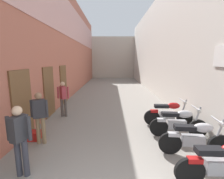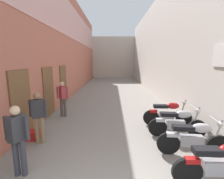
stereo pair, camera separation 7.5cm
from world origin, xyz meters
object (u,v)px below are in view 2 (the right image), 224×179
at_px(motorcycle_fourth, 168,113).
at_px(pedestrian_further_down, 63,96).
at_px(motorcycle_second, 194,138).
at_px(motorcycle_third, 178,122).
at_px(motorcycle_nearest, 221,163).
at_px(pedestrian_mid_alley, 38,114).
at_px(pedestrian_by_doorway, 17,136).
at_px(plastic_crate, 32,135).

xyz_separation_m(motorcycle_fourth, pedestrian_further_down, (-4.33, 1.01, 0.42)).
bearing_deg(motorcycle_second, motorcycle_third, 90.00).
distance_m(motorcycle_nearest, motorcycle_third, 2.14).
bearing_deg(pedestrian_mid_alley, motorcycle_second, -8.35).
bearing_deg(pedestrian_by_doorway, pedestrian_further_down, 93.25).
xyz_separation_m(motorcycle_third, motorcycle_fourth, (0.00, 0.97, 0.00)).
height_order(motorcycle_third, motorcycle_fourth, same).
distance_m(motorcycle_nearest, motorcycle_fourth, 3.11).
bearing_deg(motorcycle_third, motorcycle_second, -90.00).
distance_m(pedestrian_further_down, plastic_crate, 2.35).
relative_size(motorcycle_second, pedestrian_further_down, 1.18).
relative_size(pedestrian_by_doorway, pedestrian_further_down, 1.00).
xyz_separation_m(pedestrian_further_down, plastic_crate, (-0.34, -2.19, -0.78)).
relative_size(motorcycle_fourth, plastic_crate, 4.21).
bearing_deg(pedestrian_further_down, pedestrian_by_doorway, -86.75).
height_order(pedestrian_mid_alley, pedestrian_further_down, same).
height_order(motorcycle_third, plastic_crate, motorcycle_third).
bearing_deg(pedestrian_by_doorway, motorcycle_fourth, 34.39).
xyz_separation_m(pedestrian_by_doorway, plastic_crate, (-0.56, 1.63, -0.78)).
bearing_deg(motorcycle_third, pedestrian_further_down, 155.47).
bearing_deg(pedestrian_by_doorway, motorcycle_nearest, -4.13).
height_order(motorcycle_nearest, pedestrian_further_down, pedestrian_further_down).
xyz_separation_m(motorcycle_nearest, motorcycle_third, (-0.00, 2.14, 0.00)).
xyz_separation_m(pedestrian_by_doorway, pedestrian_further_down, (-0.22, 3.82, 0.00)).
bearing_deg(pedestrian_further_down, plastic_crate, -98.88).
height_order(motorcycle_second, pedestrian_by_doorway, pedestrian_by_doorway).
bearing_deg(motorcycle_third, motorcycle_fourth, 90.00).
height_order(motorcycle_nearest, pedestrian_mid_alley, pedestrian_mid_alley).
distance_m(pedestrian_mid_alley, plastic_crate, 0.89).
relative_size(motorcycle_second, pedestrian_mid_alley, 1.18).
distance_m(motorcycle_second, pedestrian_mid_alley, 4.37).
xyz_separation_m(motorcycle_second, motorcycle_third, (0.00, 1.08, 0.00)).
bearing_deg(pedestrian_mid_alley, motorcycle_nearest, -21.55).
relative_size(motorcycle_second, plastic_crate, 4.20).
bearing_deg(pedestrian_mid_alley, motorcycle_third, 5.88).
xyz_separation_m(motorcycle_third, pedestrian_by_doorway, (-4.11, -1.85, 0.42)).
relative_size(motorcycle_nearest, pedestrian_by_doorway, 1.18).
relative_size(motorcycle_nearest, plastic_crate, 4.21).
relative_size(motorcycle_nearest, pedestrian_further_down, 1.18).
height_order(pedestrian_by_doorway, plastic_crate, pedestrian_by_doorway).
xyz_separation_m(motorcycle_fourth, pedestrian_by_doorway, (-4.11, -2.81, 0.42)).
height_order(motorcycle_third, pedestrian_further_down, pedestrian_further_down).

